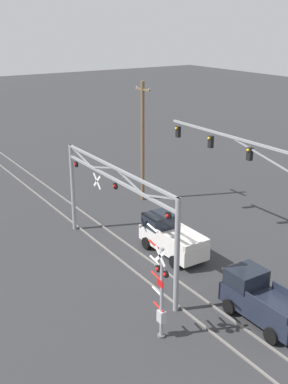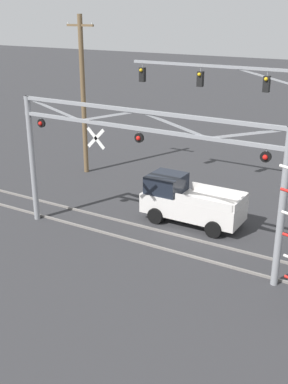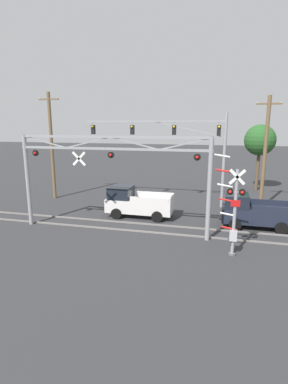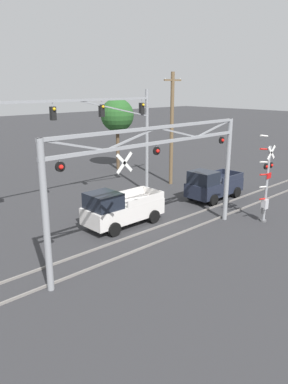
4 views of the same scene
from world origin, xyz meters
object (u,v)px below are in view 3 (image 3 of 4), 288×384
Objects in this scene: traffic_signal_span at (185,142)px; pickup_truck_following at (253,212)px; utility_pole_right at (265,152)px; crossing_signal_mast at (233,215)px; pickup_truck_lead at (136,203)px; background_tree_beyond_span at (260,141)px; crossing_gantry at (111,168)px; utility_pole_left at (52,145)px.

pickup_truck_following is at bearing -42.36° from traffic_signal_span.
utility_pole_right is at bearing 3.31° from traffic_signal_span.
pickup_truck_lead is (-6.39, 5.14, -1.10)m from crossing_signal_mast.
utility_pole_right is 7.09m from background_tree_beyond_span.
crossing_gantry is at bearing -140.76° from utility_pole_right.
traffic_signal_span is at bearing -130.87° from background_tree_beyond_span.
traffic_signal_span is 1.34× the size of utility_pole_right.
pickup_truck_lead is at bearing -125.78° from traffic_signal_span.
utility_pole_right reaches higher than crossing_signal_mast.
background_tree_beyond_span is at bearing 56.20° from crossing_gantry.
pickup_truck_lead is 0.55× the size of utility_pole_right.
pickup_truck_following is 12.62m from background_tree_beyond_span.
pickup_truck_lead is at bearing 176.79° from pickup_truck_following.
background_tree_beyond_span is (0.42, 7.06, 0.52)m from utility_pole_right.
utility_pole_right is at bearing 75.15° from crossing_signal_mast.
crossing_gantry is 4.52m from pickup_truck_lead.
crossing_gantry is 2.71× the size of pickup_truck_following.
crossing_signal_mast is at bearing -107.33° from pickup_truck_following.
traffic_signal_span is 7.85m from pickup_truck_following.
pickup_truck_following is (4.93, -4.50, -4.14)m from traffic_signal_span.
background_tree_beyond_span is at bearing 86.63° from utility_pole_right.
traffic_signal_span is 9.80m from background_tree_beyond_span.
utility_pole_right is (8.92, 4.40, 3.41)m from pickup_truck_lead.
traffic_signal_span is at bearing -176.69° from utility_pole_right.
crossing_gantry reaches higher than pickup_truck_following.
utility_pole_left reaches higher than pickup_truck_following.
utility_pole_right is (1.06, 4.84, 3.41)m from pickup_truck_following.
crossing_gantry is 12.29m from utility_pole_right.
utility_pole_right is (2.53, 9.54, 2.31)m from crossing_signal_mast.
traffic_signal_span is 6.05m from utility_pole_right.
utility_pole_left is at bearing -177.39° from traffic_signal_span.
crossing_signal_mast is at bearing -104.85° from utility_pole_right.
crossing_signal_mast is 10.14m from utility_pole_right.
pickup_truck_lead is 0.51× the size of utility_pole_left.
traffic_signal_span is 1.76× the size of background_tree_beyond_span.
traffic_signal_span is (3.52, 7.42, 1.19)m from crossing_gantry.
pickup_truck_following is at bearing -97.08° from background_tree_beyond_span.
utility_pole_left is 1.07× the size of utility_pole_right.
traffic_signal_span is 2.65× the size of pickup_truck_following.
traffic_signal_span reaches higher than background_tree_beyond_span.
pickup_truck_lead is 15.30m from background_tree_beyond_span.
background_tree_beyond_span reaches higher than crossing_signal_mast.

